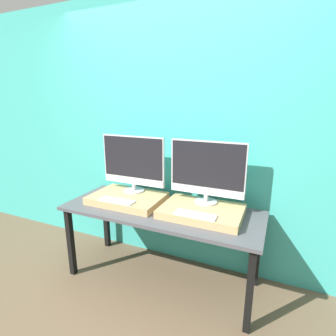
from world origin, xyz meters
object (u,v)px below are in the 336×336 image
(keyboard_left, at_px, (117,201))
(monitor_right, at_px, (207,170))
(keyboard_right, at_px, (195,215))
(monitor_left, at_px, (133,162))

(keyboard_left, xyz_separation_m, monitor_right, (0.72, 0.29, 0.28))
(keyboard_left, height_order, keyboard_right, same)
(keyboard_right, bearing_deg, monitor_right, 90.00)
(keyboard_left, relative_size, monitor_right, 0.50)
(keyboard_left, relative_size, keyboard_right, 1.00)
(monitor_left, height_order, keyboard_right, monitor_left)
(monitor_left, xyz_separation_m, keyboard_right, (0.72, -0.29, -0.28))
(monitor_left, relative_size, monitor_right, 1.00)
(monitor_right, bearing_deg, keyboard_left, -157.92)
(monitor_left, xyz_separation_m, keyboard_left, (0.00, -0.29, -0.28))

